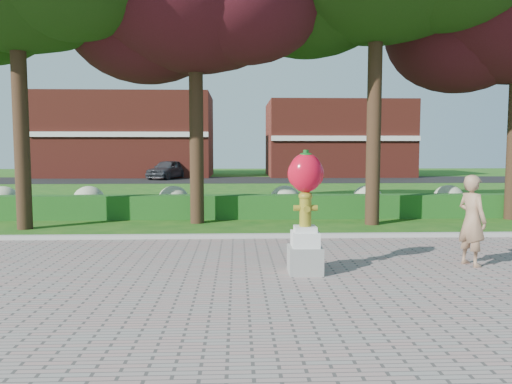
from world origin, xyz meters
TOP-DOWN VIEW (x-y plane):
  - ground at (0.00, 0.00)m, footprint 100.00×100.00m
  - walkway at (0.00, -4.00)m, footprint 40.00×14.00m
  - curb at (0.00, 3.00)m, footprint 40.00×0.18m
  - lawn_hedge at (0.00, 7.00)m, footprint 24.00×0.70m
  - hydrangea_row at (0.57, 8.00)m, footprint 20.10×1.10m
  - street at (0.00, 28.00)m, footprint 50.00×8.00m
  - building_left at (-10.00, 34.00)m, footprint 14.00×8.00m
  - building_right at (8.00, 34.00)m, footprint 12.00×8.00m
  - hydrant_sculpture at (0.55, -0.70)m, footprint 0.67×0.63m
  - woman at (3.94, -0.20)m, footprint 0.63×0.77m
  - parked_car at (-6.16, 29.39)m, footprint 3.28×4.74m

SIDE VIEW (x-z plane):
  - ground at x=0.00m, z-range 0.00..0.00m
  - street at x=0.00m, z-range 0.00..0.02m
  - walkway at x=0.00m, z-range 0.00..0.04m
  - curb at x=0.00m, z-range 0.00..0.15m
  - lawn_hedge at x=0.00m, z-range 0.00..0.80m
  - hydrangea_row at x=0.57m, z-range 0.06..1.04m
  - parked_car at x=-6.16m, z-range 0.02..1.52m
  - woman at x=3.94m, z-range 0.04..1.85m
  - hydrant_sculpture at x=0.55m, z-range 0.11..2.41m
  - building_right at x=8.00m, z-range 0.00..6.40m
  - building_left at x=-10.00m, z-range 0.00..7.00m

